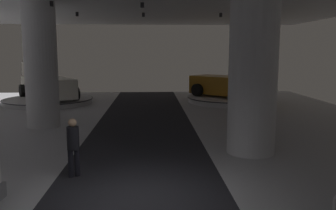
{
  "coord_description": "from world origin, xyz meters",
  "views": [
    {
      "loc": [
        0.33,
        -7.65,
        3.33
      ],
      "look_at": [
        0.95,
        5.23,
        1.4
      ],
      "focal_mm": 38.25,
      "sensor_mm": 36.0,
      "label": 1
    }
  ],
  "objects_px": {
    "column_right": "(253,70)",
    "column_left": "(41,65)",
    "pickup_truck_deep_right": "(235,83)",
    "pickup_truck_deep_left": "(46,84)",
    "display_platform_deep_left": "(48,101)",
    "visitor_walking_near": "(73,144)",
    "display_platform_deep_right": "(230,99)"
  },
  "relations": [
    {
      "from": "pickup_truck_deep_left",
      "to": "pickup_truck_deep_right",
      "type": "bearing_deg",
      "value": -2.02
    },
    {
      "from": "column_left",
      "to": "display_platform_deep_left",
      "type": "xyz_separation_m",
      "value": [
        -1.85,
        7.34,
        -2.57
      ]
    },
    {
      "from": "column_left",
      "to": "pickup_truck_deep_right",
      "type": "height_order",
      "value": "column_left"
    },
    {
      "from": "display_platform_deep_right",
      "to": "column_left",
      "type": "bearing_deg",
      "value": -143.74
    },
    {
      "from": "column_left",
      "to": "display_platform_deep_right",
      "type": "xyz_separation_m",
      "value": [
        10.09,
        7.4,
        -2.56
      ]
    },
    {
      "from": "pickup_truck_deep_right",
      "to": "pickup_truck_deep_left",
      "type": "xyz_separation_m",
      "value": [
        -12.34,
        0.43,
        -0.03
      ]
    },
    {
      "from": "display_platform_deep_left",
      "to": "pickup_truck_deep_left",
      "type": "bearing_deg",
      "value": 121.81
    },
    {
      "from": "column_left",
      "to": "display_platform_deep_left",
      "type": "relative_size",
      "value": 0.97
    },
    {
      "from": "pickup_truck_deep_right",
      "to": "visitor_walking_near",
      "type": "relative_size",
      "value": 3.31
    },
    {
      "from": "visitor_walking_near",
      "to": "column_right",
      "type": "bearing_deg",
      "value": 21.28
    },
    {
      "from": "column_right",
      "to": "pickup_truck_deep_right",
      "type": "height_order",
      "value": "column_right"
    },
    {
      "from": "column_left",
      "to": "visitor_walking_near",
      "type": "distance_m",
      "value": 7.45
    },
    {
      "from": "column_right",
      "to": "display_platform_deep_right",
      "type": "distance_m",
      "value": 12.4
    },
    {
      "from": "column_left",
      "to": "display_platform_deep_right",
      "type": "height_order",
      "value": "column_left"
    },
    {
      "from": "display_platform_deep_left",
      "to": "display_platform_deep_right",
      "type": "bearing_deg",
      "value": 0.3
    },
    {
      "from": "column_left",
      "to": "visitor_walking_near",
      "type": "bearing_deg",
      "value": -67.66
    },
    {
      "from": "column_left",
      "to": "visitor_walking_near",
      "type": "xyz_separation_m",
      "value": [
        2.74,
        -6.67,
        -1.84
      ]
    },
    {
      "from": "column_right",
      "to": "column_left",
      "type": "bearing_deg",
      "value": 150.59
    },
    {
      "from": "pickup_truck_deep_right",
      "to": "visitor_walking_near",
      "type": "height_order",
      "value": "pickup_truck_deep_right"
    },
    {
      "from": "column_right",
      "to": "display_platform_deep_left",
      "type": "distance_m",
      "value": 15.75
    },
    {
      "from": "pickup_truck_deep_left",
      "to": "visitor_walking_near",
      "type": "distance_m",
      "value": 15.06
    },
    {
      "from": "pickup_truck_deep_left",
      "to": "visitor_walking_near",
      "type": "height_order",
      "value": "pickup_truck_deep_left"
    },
    {
      "from": "column_right",
      "to": "pickup_truck_deep_right",
      "type": "distance_m",
      "value": 12.04
    },
    {
      "from": "pickup_truck_deep_right",
      "to": "display_platform_deep_left",
      "type": "relative_size",
      "value": 0.93
    },
    {
      "from": "pickup_truck_deep_left",
      "to": "column_right",
      "type": "bearing_deg",
      "value": -50.24
    },
    {
      "from": "display_platform_deep_left",
      "to": "visitor_walking_near",
      "type": "xyz_separation_m",
      "value": [
        4.59,
        -14.01,
        0.73
      ]
    },
    {
      "from": "pickup_truck_deep_left",
      "to": "display_platform_deep_left",
      "type": "bearing_deg",
      "value": -58.19
    },
    {
      "from": "column_right",
      "to": "visitor_walking_near",
      "type": "xyz_separation_m",
      "value": [
        -5.38,
        -2.09,
        -1.84
      ]
    },
    {
      "from": "column_left",
      "to": "pickup_truck_deep_right",
      "type": "relative_size",
      "value": 1.04
    },
    {
      "from": "column_right",
      "to": "display_platform_deep_right",
      "type": "bearing_deg",
      "value": 80.68
    },
    {
      "from": "pickup_truck_deep_left",
      "to": "visitor_walking_near",
      "type": "relative_size",
      "value": 3.53
    },
    {
      "from": "column_right",
      "to": "display_platform_deep_right",
      "type": "height_order",
      "value": "column_right"
    }
  ]
}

